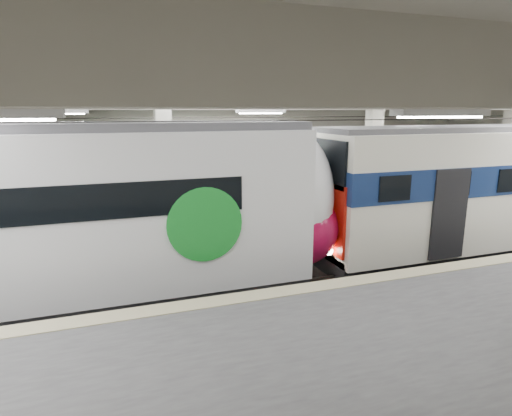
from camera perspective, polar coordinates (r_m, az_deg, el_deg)
name	(u,v)px	position (r m, az deg, el deg)	size (l,w,h in m)	color
station_hall	(311,181)	(10.82, 7.36, 3.56)	(36.00, 24.00, 5.75)	black
modern_emu	(99,218)	(11.61, -20.19, -1.24)	(14.68, 3.03, 4.69)	white
older_rer	(494,187)	(17.29, 29.13, 2.50)	(13.57, 3.00, 4.47)	white
far_train	(75,184)	(17.04, -22.96, 3.00)	(14.32, 3.01, 4.55)	white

